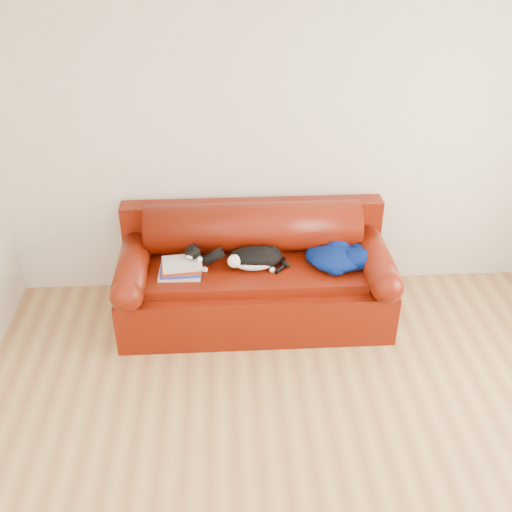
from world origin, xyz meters
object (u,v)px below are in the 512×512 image
at_px(cat, 254,259).
at_px(blanket, 338,257).
at_px(book_stack, 181,268).
at_px(sofa_base, 255,291).

distance_m(cat, blanket, 0.65).
distance_m(book_stack, blanket, 1.20).
relative_size(sofa_base, blanket, 3.90).
bearing_deg(book_stack, cat, 4.95).
bearing_deg(sofa_base, book_stack, -169.40).
height_order(sofa_base, cat, cat).
relative_size(sofa_base, cat, 3.54).
relative_size(sofa_base, book_stack, 6.54).
bearing_deg(cat, book_stack, 176.41).
relative_size(book_stack, cat, 0.54).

